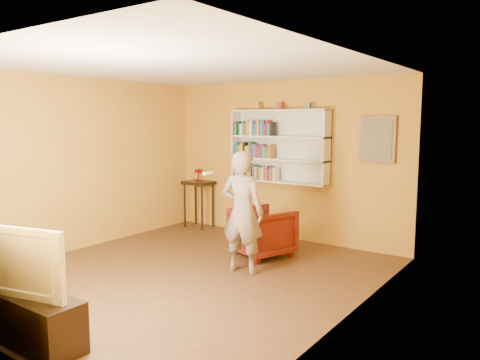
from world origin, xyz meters
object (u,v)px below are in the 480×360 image
Objects in this scene: ruby_lustre at (198,172)px; armchair at (263,232)px; bookshelf at (281,146)px; console_table at (199,189)px; television at (24,259)px; person at (242,212)px; tv_cabinet at (27,317)px.

armchair is (2.04, -0.91, -0.69)m from ruby_lustre.
bookshelf reaches higher than armchair.
console_table is (-1.70, -0.16, -0.86)m from bookshelf.
armchair is at bearing 71.62° from television.
ruby_lustre reaches higher than armchair.
ruby_lustre is 0.30× the size of armchair.
person is 2.89m from tv_cabinet.
television reaches higher than console_table.
bookshelf reaches higher than console_table.
tv_cabinet is at bearing 0.00° from television.
bookshelf is 1.38× the size of tv_cabinet.
bookshelf is at bearing -51.60° from armchair.
console_table is 0.33m from ruby_lustre.
console_table is 4.86m from tv_cabinet.
console_table reaches higher than tv_cabinet.
bookshelf is 4.73m from television.
armchair is 0.94m from person.
bookshelf is 1.92m from console_table.
person is at bearing 66.48° from television.
person reaches higher than ruby_lustre.
console_table is at bearing -3.07° from armchair.
console_table is 0.68× the size of tv_cabinet.
console_table is 0.80× the size of television.
television is (0.07, -4.66, -0.81)m from bookshelf.
ruby_lustre is 0.22× the size of television.
armchair is (2.04, -0.91, -0.37)m from console_table.
ruby_lustre is 2.82m from person.
armchair is at bearing -85.59° from person.
person is (0.53, -1.87, -0.77)m from bookshelf.
console_table is 4.84m from television.
television is at bearing -89.19° from bookshelf.
person is at bearing -37.49° from console_table.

